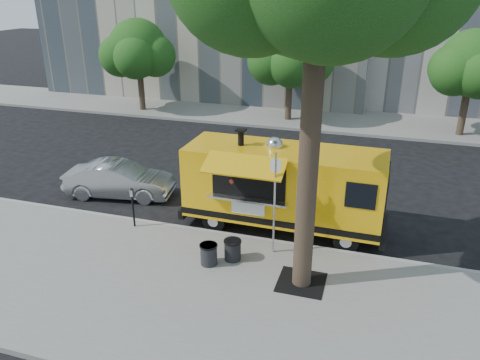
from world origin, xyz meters
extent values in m
plane|color=black|center=(0.00, 0.00, 0.00)|extent=(120.00, 120.00, 0.00)
cube|color=gray|center=(0.00, -4.00, 0.07)|extent=(60.00, 6.00, 0.15)
cube|color=#999993|center=(0.00, -0.93, 0.07)|extent=(60.00, 0.14, 0.16)
cube|color=gray|center=(0.00, 13.50, 0.07)|extent=(60.00, 5.00, 0.15)
cylinder|color=#33261C|center=(2.60, -2.80, 3.40)|extent=(0.48, 0.48, 6.50)
cube|color=black|center=(2.60, -2.80, 0.15)|extent=(1.20, 1.20, 0.02)
cylinder|color=#33261C|center=(-10.00, 12.30, 1.45)|extent=(0.36, 0.36, 2.60)
sphere|color=#144C14|center=(-10.00, 12.30, 3.79)|extent=(3.42, 3.42, 3.42)
cylinder|color=#33261C|center=(-1.00, 12.70, 1.45)|extent=(0.36, 0.36, 2.60)
sphere|color=#144C14|center=(-1.00, 12.70, 3.85)|extent=(3.60, 3.60, 3.60)
cylinder|color=#33261C|center=(8.00, 12.40, 1.45)|extent=(0.36, 0.36, 2.60)
sphere|color=#144C14|center=(8.00, 12.40, 3.74)|extent=(3.24, 3.24, 3.24)
cylinder|color=silver|center=(1.55, -1.55, 1.65)|extent=(0.06, 0.06, 3.00)
cube|color=white|center=(1.55, -1.55, 2.80)|extent=(0.28, 0.02, 0.35)
cylinder|color=black|center=(-3.00, -1.35, 0.68)|extent=(0.06, 0.06, 1.05)
cube|color=silver|center=(-3.00, -1.35, 1.30)|extent=(0.10, 0.08, 0.22)
sphere|color=black|center=(-3.00, -1.35, 1.43)|extent=(0.11, 0.11, 0.11)
cube|color=#FFB80D|center=(1.43, 0.21, 1.56)|extent=(6.07, 2.12, 2.19)
cube|color=black|center=(1.43, 0.21, 0.67)|extent=(6.09, 2.14, 0.20)
cube|color=black|center=(4.54, 0.17, 0.42)|extent=(0.20, 1.95, 0.28)
cube|color=black|center=(-1.67, 0.25, 0.42)|extent=(0.20, 1.95, 0.28)
cube|color=black|center=(4.48, 0.18, 1.91)|extent=(0.07, 1.64, 0.88)
cylinder|color=black|center=(3.52, -0.67, 0.37)|extent=(0.75, 0.27, 0.74)
cylinder|color=black|center=(3.54, 1.04, 0.37)|extent=(0.75, 0.27, 0.74)
cylinder|color=black|center=(-0.58, -0.62, 0.37)|extent=(0.75, 0.27, 0.74)
cylinder|color=black|center=(-0.56, 1.09, 0.37)|extent=(0.75, 0.27, 0.74)
cube|color=black|center=(0.58, -0.74, 1.91)|extent=(2.23, 0.21, 0.98)
cube|color=silver|center=(0.58, -0.90, 1.38)|extent=(2.44, 0.38, 0.06)
cube|color=#FFB80D|center=(0.58, -1.24, 2.57)|extent=(2.34, 0.91, 0.39)
cube|color=white|center=(0.58, -0.82, 1.09)|extent=(1.02, 0.05, 0.47)
cylinder|color=black|center=(0.04, 0.23, 2.88)|extent=(0.19, 0.19, 0.51)
sphere|color=silver|center=(1.06, 0.40, 2.70)|extent=(0.52, 0.52, 0.52)
sphere|color=maroon|center=(0.08, -0.45, 1.86)|extent=(0.78, 0.78, 0.78)
cylinder|color=#FF590C|center=(0.07, -0.68, 1.73)|extent=(0.32, 0.12, 0.32)
imported|color=#A0A2A7|center=(-4.80, 0.84, 0.65)|extent=(4.09, 1.99, 1.29)
cylinder|color=#232326|center=(0.02, -2.68, 0.45)|extent=(0.46, 0.46, 0.60)
cylinder|color=black|center=(0.02, -2.68, 0.73)|extent=(0.50, 0.50, 0.04)
cylinder|color=black|center=(0.57, -2.27, 0.45)|extent=(0.45, 0.45, 0.59)
cylinder|color=black|center=(0.57, -2.27, 0.72)|extent=(0.49, 0.49, 0.04)
camera|label=1|loc=(4.08, -12.89, 7.22)|focal=35.00mm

